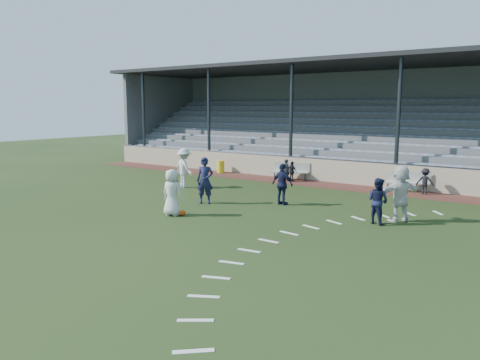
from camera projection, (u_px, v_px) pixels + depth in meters
name	position (u px, v px, depth m)	size (l,w,h in m)	color
ground	(197.00, 227.00, 15.80)	(90.00, 90.00, 0.00)	#233515
cinder_track	(330.00, 185.00, 24.23)	(34.00, 2.00, 0.02)	#4F261F
retaining_wall	(338.00, 172.00, 24.99)	(34.00, 0.18, 1.20)	tan
bench_left	(291.00, 170.00, 25.99)	(2.00, 1.18, 0.95)	beige
bench_right	(408.00, 180.00, 22.29)	(2.02, 1.08, 0.95)	beige
trash_bin	(221.00, 167.00, 28.76)	(0.46, 0.46, 0.74)	yellow
football	(183.00, 213.00, 17.44)	(0.22, 0.22, 0.22)	#CB3B0B
player_white_lead	(172.00, 193.00, 17.39)	(0.85, 0.55, 1.74)	silver
player_navy_lead	(205.00, 181.00, 19.56)	(0.71, 0.47, 1.96)	#15193A
player_navy_mid	(378.00, 201.00, 16.17)	(0.78, 0.61, 1.61)	#15193A
player_white_wing	(184.00, 168.00, 23.52)	(1.28, 0.73, 1.98)	silver
player_navy_wing	(283.00, 184.00, 19.33)	(1.01, 0.42, 1.72)	#15193A
player_white_back	(400.00, 193.00, 16.51)	(1.87, 0.60, 2.01)	silver
sub_left_near	(286.00, 170.00, 25.48)	(0.44, 0.29, 1.20)	black
sub_left_far	(292.00, 171.00, 25.31)	(0.65, 0.27, 1.10)	black
sub_right	(425.00, 181.00, 21.60)	(0.78, 0.45, 1.21)	black
grandstand	(371.00, 137.00, 28.52)	(34.60, 9.00, 6.61)	slate
penalty_arc	(306.00, 248.00, 13.43)	(3.89, 14.63, 0.01)	white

